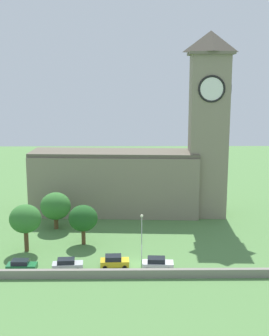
{
  "coord_description": "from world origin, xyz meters",
  "views": [
    {
      "loc": [
        -1.06,
        -62.02,
        26.75
      ],
      "look_at": [
        -0.21,
        9.99,
        12.3
      ],
      "focal_mm": 48.69,
      "sensor_mm": 36.0,
      "label": 1
    }
  ],
  "objects_px": {
    "car_yellow": "(114,261)",
    "car_white": "(157,264)",
    "car_green": "(21,265)",
    "streetlamp_west_mid": "(142,230)",
    "tree_riverside_east": "(83,218)",
    "car_silver": "(67,264)",
    "church": "(145,164)",
    "tree_churchyard": "(56,206)",
    "tree_by_tower": "(25,219)"
  },
  "relations": [
    {
      "from": "car_silver",
      "to": "car_green",
      "type": "bearing_deg",
      "value": -178.1
    },
    {
      "from": "car_yellow",
      "to": "tree_churchyard",
      "type": "bearing_deg",
      "value": 122.73
    },
    {
      "from": "car_yellow",
      "to": "tree_riverside_east",
      "type": "height_order",
      "value": "tree_riverside_east"
    },
    {
      "from": "tree_by_tower",
      "to": "tree_churchyard",
      "type": "height_order",
      "value": "tree_by_tower"
    },
    {
      "from": "car_green",
      "to": "streetlamp_west_mid",
      "type": "height_order",
      "value": "streetlamp_west_mid"
    },
    {
      "from": "car_silver",
      "to": "church",
      "type": "bearing_deg",
      "value": 66.75
    },
    {
      "from": "car_green",
      "to": "tree_churchyard",
      "type": "bearing_deg",
      "value": 83.73
    },
    {
      "from": "church",
      "to": "car_silver",
      "type": "distance_m",
      "value": 31.26
    },
    {
      "from": "streetlamp_west_mid",
      "to": "tree_riverside_east",
      "type": "distance_m",
      "value": 11.68
    },
    {
      "from": "streetlamp_west_mid",
      "to": "tree_riverside_east",
      "type": "xyz_separation_m",
      "value": [
        -9.27,
        7.1,
        -0.41
      ]
    },
    {
      "from": "car_silver",
      "to": "streetlamp_west_mid",
      "type": "relative_size",
      "value": 0.61
    },
    {
      "from": "car_yellow",
      "to": "tree_riverside_east",
      "type": "xyz_separation_m",
      "value": [
        -5.31,
        9.33,
        3.46
      ]
    },
    {
      "from": "car_white",
      "to": "tree_by_tower",
      "type": "height_order",
      "value": "tree_by_tower"
    },
    {
      "from": "church",
      "to": "car_yellow",
      "type": "distance_m",
      "value": 28.53
    },
    {
      "from": "car_yellow",
      "to": "car_white",
      "type": "height_order",
      "value": "same"
    },
    {
      "from": "tree_churchyard",
      "to": "tree_riverside_east",
      "type": "distance_m",
      "value": 9.59
    },
    {
      "from": "car_green",
      "to": "car_white",
      "type": "height_order",
      "value": "car_white"
    },
    {
      "from": "tree_by_tower",
      "to": "car_yellow",
      "type": "bearing_deg",
      "value": -24.64
    },
    {
      "from": "car_silver",
      "to": "streetlamp_west_mid",
      "type": "distance_m",
      "value": 11.68
    },
    {
      "from": "church",
      "to": "streetlamp_west_mid",
      "type": "bearing_deg",
      "value": -92.94
    },
    {
      "from": "tree_by_tower",
      "to": "tree_churchyard",
      "type": "relative_size",
      "value": 1.13
    },
    {
      "from": "car_green",
      "to": "tree_riverside_east",
      "type": "relative_size",
      "value": 0.64
    },
    {
      "from": "tree_riverside_east",
      "to": "church",
      "type": "bearing_deg",
      "value": 58.54
    },
    {
      "from": "church",
      "to": "car_yellow",
      "type": "xyz_separation_m",
      "value": [
        -5.2,
        -26.51,
        -9.16
      ]
    },
    {
      "from": "streetlamp_west_mid",
      "to": "car_green",
      "type": "bearing_deg",
      "value": -168.73
    },
    {
      "from": "car_green",
      "to": "car_yellow",
      "type": "height_order",
      "value": "car_yellow"
    },
    {
      "from": "tree_by_tower",
      "to": "tree_churchyard",
      "type": "bearing_deg",
      "value": 74.61
    },
    {
      "from": "tree_riverside_east",
      "to": "car_white",
      "type": "bearing_deg",
      "value": -41.78
    },
    {
      "from": "streetlamp_west_mid",
      "to": "tree_by_tower",
      "type": "height_order",
      "value": "tree_by_tower"
    },
    {
      "from": "car_silver",
      "to": "car_white",
      "type": "height_order",
      "value": "car_white"
    },
    {
      "from": "car_yellow",
      "to": "tree_by_tower",
      "type": "bearing_deg",
      "value": 155.36
    },
    {
      "from": "car_yellow",
      "to": "streetlamp_west_mid",
      "type": "relative_size",
      "value": 0.58
    },
    {
      "from": "car_white",
      "to": "tree_riverside_east",
      "type": "bearing_deg",
      "value": 138.22
    },
    {
      "from": "church",
      "to": "tree_riverside_east",
      "type": "height_order",
      "value": "church"
    },
    {
      "from": "church",
      "to": "car_silver",
      "type": "relative_size",
      "value": 8.83
    },
    {
      "from": "church",
      "to": "tree_churchyard",
      "type": "xyz_separation_m",
      "value": [
        -16.17,
        -9.44,
        -5.88
      ]
    },
    {
      "from": "car_green",
      "to": "church",
      "type": "bearing_deg",
      "value": 56.69
    },
    {
      "from": "car_yellow",
      "to": "tree_churchyard",
      "type": "xyz_separation_m",
      "value": [
        -10.97,
        17.07,
        3.29
      ]
    },
    {
      "from": "church",
      "to": "tree_churchyard",
      "type": "bearing_deg",
      "value": -149.72
    },
    {
      "from": "streetlamp_west_mid",
      "to": "tree_by_tower",
      "type": "relative_size",
      "value": 0.96
    },
    {
      "from": "church",
      "to": "car_white",
      "type": "bearing_deg",
      "value": -88.12
    },
    {
      "from": "church",
      "to": "tree_by_tower",
      "type": "relative_size",
      "value": 5.2
    },
    {
      "from": "car_white",
      "to": "tree_riverside_east",
      "type": "distance_m",
      "value": 15.69
    },
    {
      "from": "car_green",
      "to": "streetlamp_west_mid",
      "type": "relative_size",
      "value": 0.58
    },
    {
      "from": "car_silver",
      "to": "car_white",
      "type": "bearing_deg",
      "value": 0.32
    },
    {
      "from": "car_green",
      "to": "car_yellow",
      "type": "bearing_deg",
      "value": 5.05
    },
    {
      "from": "car_white",
      "to": "tree_churchyard",
      "type": "xyz_separation_m",
      "value": [
        -17.07,
        17.93,
        3.28
      ]
    },
    {
      "from": "church",
      "to": "streetlamp_west_mid",
      "type": "relative_size",
      "value": 5.42
    },
    {
      "from": "tree_riverside_east",
      "to": "car_silver",
      "type": "bearing_deg",
      "value": -97.11
    },
    {
      "from": "streetlamp_west_mid",
      "to": "car_yellow",
      "type": "bearing_deg",
      "value": -150.64
    }
  ]
}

